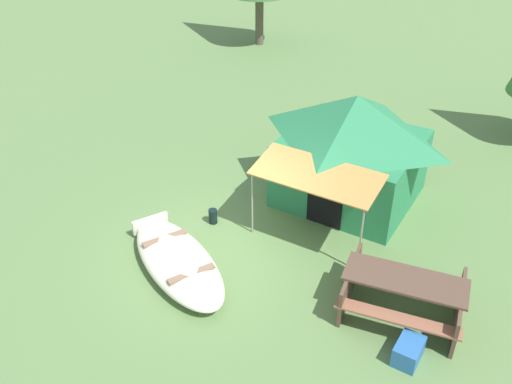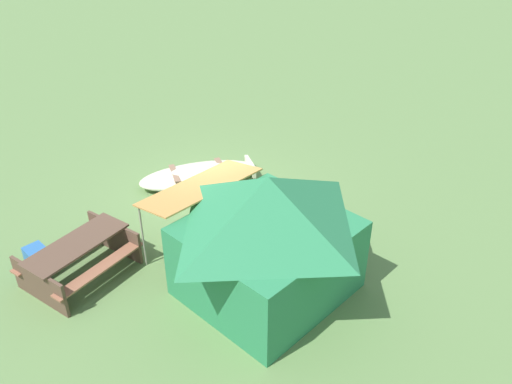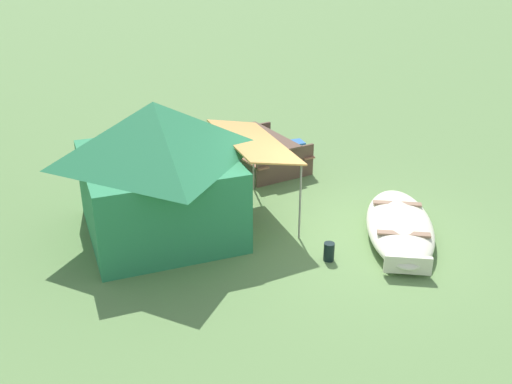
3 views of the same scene
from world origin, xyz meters
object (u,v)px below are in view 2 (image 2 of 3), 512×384
cooler_box (38,257)px  picnic_table (79,255)px  fuel_can (252,195)px  beached_rowboat (199,175)px  canvas_cabin_tent (267,234)px

cooler_box → picnic_table: bearing=125.6°
fuel_can → picnic_table: bearing=3.6°
beached_rowboat → picnic_table: size_ratio=1.34×
cooler_box → beached_rowboat: bearing=-167.7°
cooler_box → fuel_can: cooler_box is taller
canvas_cabin_tent → picnic_table: (2.66, -2.40, -0.77)m
beached_rowboat → cooler_box: beached_rowboat is taller
cooler_box → fuel_can: size_ratio=1.72×
fuel_can → canvas_cabin_tent: bearing=59.8°
beached_rowboat → picnic_table: bearing=25.5°
beached_rowboat → fuel_can: size_ratio=9.94×
beached_rowboat → cooler_box: (4.23, 0.92, -0.03)m
canvas_cabin_tent → cooler_box: bearing=-44.8°
beached_rowboat → cooler_box: 4.33m
canvas_cabin_tent → fuel_can: 3.27m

